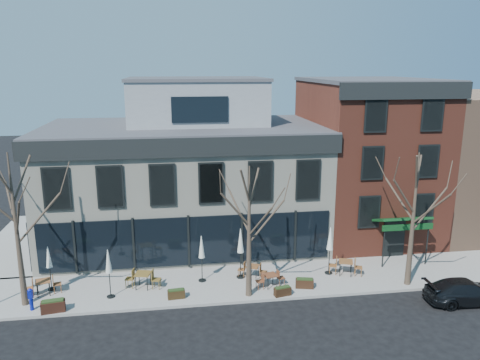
{
  "coord_description": "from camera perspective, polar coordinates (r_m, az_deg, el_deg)",
  "views": [
    {
      "loc": [
        -0.77,
        -26.31,
        12.08
      ],
      "look_at": [
        3.39,
        2.0,
        5.02
      ],
      "focal_mm": 35.0,
      "sensor_mm": 36.0,
      "label": 1
    }
  ],
  "objects": [
    {
      "name": "cafe_set_2",
      "position": [
        26.71,
        -11.74,
        -11.69
      ],
      "size": [
        2.05,
        0.96,
        1.05
      ],
      "color": "brown",
      "rests_on": "sidewalk_front"
    },
    {
      "name": "cafe_set_0",
      "position": [
        27.56,
        -22.86,
        -11.8
      ],
      "size": [
        1.91,
        0.9,
        0.98
      ],
      "color": "brown",
      "rests_on": "sidewalk_front"
    },
    {
      "name": "sidewalk_front",
      "position": [
        27.27,
        0.99,
        -12.25
      ],
      "size": [
        33.5,
        4.7,
        0.15
      ],
      "primitive_type": "cube",
      "color": "gray",
      "rests_on": "ground"
    },
    {
      "name": "planter_1",
      "position": [
        25.46,
        -7.77,
        -13.58
      ],
      "size": [
        0.93,
        0.45,
        0.5
      ],
      "color": "#302210",
      "rests_on": "sidewalk_front"
    },
    {
      "name": "tree_right",
      "position": [
        27.02,
        20.39,
        -4.39
      ],
      "size": [
        3.72,
        3.77,
        7.48
      ],
      "color": "#382B21",
      "rests_on": "sidewalk_front"
    },
    {
      "name": "planter_2",
      "position": [
        25.61,
        5.2,
        -13.33
      ],
      "size": [
        0.95,
        0.54,
        0.5
      ],
      "color": "black",
      "rests_on": "sidewalk_front"
    },
    {
      "name": "umbrella_2",
      "position": [
        26.46,
        -4.7,
        -8.43
      ],
      "size": [
        0.43,
        0.43,
        2.71
      ],
      "color": "black",
      "rests_on": "sidewalk_front"
    },
    {
      "name": "parked_sedan",
      "position": [
        27.61,
        25.86,
        -12.13
      ],
      "size": [
        4.37,
        1.89,
        1.25
      ],
      "primitive_type": "imported",
      "rotation": [
        0.0,
        0.0,
        1.54
      ],
      "color": "black",
      "rests_on": "ground"
    },
    {
      "name": "planter_3",
      "position": [
        26.54,
        7.87,
        -12.34
      ],
      "size": [
        1.04,
        0.61,
        0.55
      ],
      "color": "black",
      "rests_on": "sidewalk_front"
    },
    {
      "name": "ground",
      "position": [
        28.96,
        -6.19,
        -10.88
      ],
      "size": [
        120.0,
        120.0,
        0.0
      ],
      "primitive_type": "plane",
      "color": "black",
      "rests_on": "ground"
    },
    {
      "name": "sidewalk_side",
      "position": [
        36.02,
        -24.93,
        -6.95
      ],
      "size": [
        4.5,
        12.0,
        0.15
      ],
      "primitive_type": "cube",
      "color": "gray",
      "rests_on": "ground"
    },
    {
      "name": "corner_building",
      "position": [
        32.24,
        -6.65,
        0.58
      ],
      "size": [
        18.39,
        10.39,
        11.1
      ],
      "color": "beige",
      "rests_on": "ground"
    },
    {
      "name": "umbrella_3",
      "position": [
        26.72,
        0.07,
        -7.73
      ],
      "size": [
        0.47,
        0.47,
        2.96
      ],
      "color": "black",
      "rests_on": "sidewalk_front"
    },
    {
      "name": "red_brick_building",
      "position": [
        34.78,
        15.13,
        2.71
      ],
      "size": [
        8.2,
        11.78,
        11.18
      ],
      "color": "brown",
      "rests_on": "ground"
    },
    {
      "name": "cafe_set_4",
      "position": [
        26.36,
        3.73,
        -11.97
      ],
      "size": [
        1.74,
        0.81,
        0.89
      ],
      "color": "brown",
      "rests_on": "sidewalk_front"
    },
    {
      "name": "cafe_set_3",
      "position": [
        27.32,
        1.52,
        -10.95
      ],
      "size": [
        1.76,
        1.08,
        0.91
      ],
      "color": "brown",
      "rests_on": "sidewalk_front"
    },
    {
      "name": "umbrella_4",
      "position": [
        27.75,
        10.92,
        -7.33
      ],
      "size": [
        0.46,
        0.46,
        2.86
      ],
      "color": "black",
      "rests_on": "sidewalk_front"
    },
    {
      "name": "umbrella_0",
      "position": [
        27.46,
        -22.28,
        -8.95
      ],
      "size": [
        0.4,
        0.4,
        2.51
      ],
      "color": "black",
      "rests_on": "sidewalk_front"
    },
    {
      "name": "umbrella_1",
      "position": [
        25.57,
        -15.74,
        -9.81
      ],
      "size": [
        0.43,
        0.43,
        2.67
      ],
      "color": "black",
      "rests_on": "sidewalk_front"
    },
    {
      "name": "tree_mid",
      "position": [
        24.18,
        1.15,
        -6.18
      ],
      "size": [
        3.5,
        3.55,
        7.04
      ],
      "color": "#382B21",
      "rests_on": "sidewalk_front"
    },
    {
      "name": "planter_0",
      "position": [
        25.71,
        -21.82,
        -14.06
      ],
      "size": [
        1.2,
        0.63,
        0.64
      ],
      "color": "black",
      "rests_on": "sidewalk_front"
    },
    {
      "name": "cafe_set_5",
      "position": [
        28.38,
        12.74,
        -10.19
      ],
      "size": [
        2.0,
        1.11,
        1.03
      ],
      "color": "brown",
      "rests_on": "sidewalk_front"
    },
    {
      "name": "call_box",
      "position": [
        26.14,
        -24.15,
        -13.04
      ],
      "size": [
        0.24,
        0.24,
        1.2
      ],
      "color": "#0C199D",
      "rests_on": "sidewalk_front"
    },
    {
      "name": "tree_corner",
      "position": [
        25.59,
        -25.58,
        -5.37
      ],
      "size": [
        3.93,
        3.98,
        7.92
      ],
      "color": "#382B21",
      "rests_on": "sidewalk_front"
    }
  ]
}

